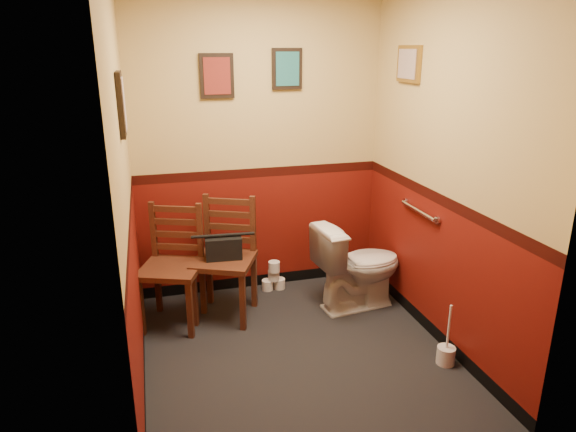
{
  "coord_description": "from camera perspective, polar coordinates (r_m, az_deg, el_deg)",
  "views": [
    {
      "loc": [
        -0.95,
        -3.18,
        2.17
      ],
      "look_at": [
        0.0,
        0.25,
        1.0
      ],
      "focal_mm": 32.0,
      "sensor_mm": 36.0,
      "label": 1
    }
  ],
  "objects": [
    {
      "name": "wall_left",
      "position": [
        3.29,
        -17.58,
        2.87
      ],
      "size": [
        0.0,
        2.4,
        2.7
      ],
      "primitive_type": "cube",
      "rotation": [
        1.57,
        0.0,
        1.57
      ],
      "color": "#5E100A",
      "rests_on": "ground"
    },
    {
      "name": "framed_print_left",
      "position": [
        3.3,
        -18.02,
        11.74
      ],
      "size": [
        0.04,
        0.3,
        0.38
      ],
      "color": "black",
      "rests_on": "wall_left"
    },
    {
      "name": "chair_left",
      "position": [
        4.26,
        -12.69,
        -5.48
      ],
      "size": [
        0.59,
        0.59,
        0.98
      ],
      "rotation": [
        0.0,
        0.0,
        -0.37
      ],
      "color": "#582B1A",
      "rests_on": "floor"
    },
    {
      "name": "tp_stack",
      "position": [
        4.84,
        -1.6,
        -6.86
      ],
      "size": [
        0.22,
        0.14,
        0.29
      ],
      "color": "silver",
      "rests_on": "floor"
    },
    {
      "name": "framed_print_back_b",
      "position": [
        4.53,
        -0.1,
        16.04
      ],
      "size": [
        0.26,
        0.04,
        0.34
      ],
      "color": "black",
      "rests_on": "wall_back"
    },
    {
      "name": "wall_back",
      "position": [
        4.56,
        -3.22,
        7.8
      ],
      "size": [
        2.2,
        0.0,
        2.7
      ],
      "primitive_type": "cube",
      "rotation": [
        1.57,
        0.0,
        0.0
      ],
      "color": "#5E100A",
      "rests_on": "ground"
    },
    {
      "name": "toilet",
      "position": [
        4.49,
        7.81,
        -5.53
      ],
      "size": [
        0.82,
        0.52,
        0.76
      ],
      "primitive_type": "imported",
      "rotation": [
        0.0,
        0.0,
        1.69
      ],
      "color": "white",
      "rests_on": "floor"
    },
    {
      "name": "framed_print_right",
      "position": [
        4.3,
        13.26,
        16.13
      ],
      "size": [
        0.04,
        0.34,
        0.28
      ],
      "color": "olive",
      "rests_on": "wall_right"
    },
    {
      "name": "wall_front",
      "position": [
        2.35,
        9.51,
        -2.56
      ],
      "size": [
        2.2,
        0.0,
        2.7
      ],
      "primitive_type": "cube",
      "rotation": [
        -1.57,
        0.0,
        0.0
      ],
      "color": "#5E100A",
      "rests_on": "ground"
    },
    {
      "name": "grab_bar",
      "position": [
        4.17,
        14.31,
        0.58
      ],
      "size": [
        0.05,
        0.56,
        0.06
      ],
      "color": "silver",
      "rests_on": "wall_right"
    },
    {
      "name": "handbag",
      "position": [
        4.23,
        -7.17,
        -3.5
      ],
      "size": [
        0.3,
        0.17,
        0.21
      ],
      "rotation": [
        0.0,
        0.0,
        -0.08
      ],
      "color": "black",
      "rests_on": "chair_right"
    },
    {
      "name": "floor",
      "position": [
        3.97,
        1.0,
        -14.96
      ],
      "size": [
        2.2,
        2.4,
        0.0
      ],
      "primitive_type": "cube",
      "color": "black",
      "rests_on": "ground"
    },
    {
      "name": "wall_right",
      "position": [
        3.88,
        16.97,
        5.17
      ],
      "size": [
        0.0,
        2.4,
        2.7
      ],
      "primitive_type": "cube",
      "rotation": [
        1.57,
        0.0,
        -1.57
      ],
      "color": "#5E100A",
      "rests_on": "ground"
    },
    {
      "name": "framed_print_back_a",
      "position": [
        4.41,
        -7.91,
        15.16
      ],
      "size": [
        0.28,
        0.04,
        0.36
      ],
      "color": "black",
      "rests_on": "wall_back"
    },
    {
      "name": "toilet_brush",
      "position": [
        3.98,
        17.14,
        -14.45
      ],
      "size": [
        0.13,
        0.13,
        0.47
      ],
      "color": "silver",
      "rests_on": "floor"
    },
    {
      "name": "chair_right",
      "position": [
        4.31,
        -6.94,
        -4.7
      ],
      "size": [
        0.62,
        0.62,
        1.01
      ],
      "rotation": [
        0.0,
        0.0,
        -0.44
      ],
      "color": "#582B1A",
      "rests_on": "floor"
    }
  ]
}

